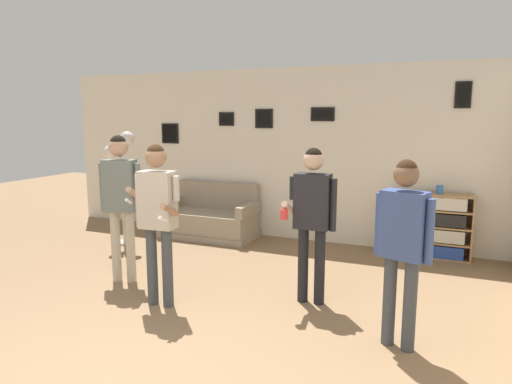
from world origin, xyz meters
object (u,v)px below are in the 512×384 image
person_spectator_near_bookshelf (403,236)px  person_player_foreground_center (157,208)px  bookshelf (430,225)px  person_watcher_holding_cup (312,210)px  person_player_foreground_left (120,193)px  couch (210,219)px  drinking_cup (440,190)px  floor_lamp (120,155)px

person_spectator_near_bookshelf → person_player_foreground_center: bearing=-179.1°
bookshelf → person_watcher_holding_cup: size_ratio=0.66×
bookshelf → person_player_foreground_left: bearing=-143.7°
couch → drinking_cup: bearing=3.3°
bookshelf → person_player_foreground_left: 4.17m
person_watcher_holding_cup → bookshelf: bearing=63.7°
person_watcher_holding_cup → drinking_cup: size_ratio=13.89×
drinking_cup → floor_lamp: bearing=-166.2°
bookshelf → person_player_foreground_center: 3.86m
person_player_foreground_left → person_spectator_near_bookshelf: 3.21m
person_player_foreground_left → person_watcher_holding_cup: bearing=6.2°
person_player_foreground_left → person_watcher_holding_cup: 2.25m
floor_lamp → person_player_foreground_center: floor_lamp is taller
couch → floor_lamp: bearing=-138.5°
bookshelf → drinking_cup: (0.10, -0.00, 0.51)m
bookshelf → drinking_cup: drinking_cup is taller
floor_lamp → person_spectator_near_bookshelf: bearing=-22.1°
couch → drinking_cup: size_ratio=13.10×
person_spectator_near_bookshelf → person_watcher_holding_cup: bearing=146.4°
person_player_foreground_center → person_watcher_holding_cup: size_ratio=1.02×
person_spectator_near_bookshelf → drinking_cup: size_ratio=13.65×
bookshelf → person_player_foreground_left: (-3.32, -2.44, 0.63)m
person_spectator_near_bookshelf → drinking_cup: bearing=85.3°
person_player_foreground_center → floor_lamp: bearing=136.8°
couch → person_player_foreground_center: size_ratio=0.92×
couch → floor_lamp: size_ratio=0.89×
couch → bookshelf: bearing=3.4°
drinking_cup → couch: bearing=-176.7°
person_player_foreground_left → drinking_cup: size_ratio=14.73×
couch → person_player_foreground_left: size_ratio=0.89×
floor_lamp → drinking_cup: bearing=13.8°
drinking_cup → person_spectator_near_bookshelf: bearing=-94.7°
couch → person_player_foreground_center: (0.86, -2.67, 0.74)m
floor_lamp → person_player_foreground_left: size_ratio=1.00×
drinking_cup → person_watcher_holding_cup: bearing=-118.3°
drinking_cup → person_player_foreground_center: bearing=-132.4°
person_spectator_near_bookshelf → couch: bearing=140.9°
couch → person_watcher_holding_cup: size_ratio=0.94×
bookshelf → person_watcher_holding_cup: person_watcher_holding_cup is taller
person_spectator_near_bookshelf → bookshelf: bearing=87.2°
couch → person_watcher_holding_cup: bearing=-41.2°
bookshelf → person_player_foreground_center: size_ratio=0.65×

